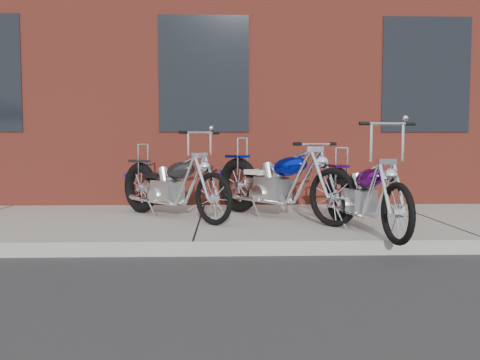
{
  "coord_description": "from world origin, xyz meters",
  "views": [
    {
      "loc": [
        0.31,
        -5.0,
        1.13
      ],
      "look_at": [
        0.5,
        0.8,
        0.71
      ],
      "focal_mm": 38.0,
      "sensor_mm": 36.0,
      "label": 1
    }
  ],
  "objects": [
    {
      "name": "ground",
      "position": [
        0.0,
        0.0,
        0.0
      ],
      "size": [
        120.0,
        120.0,
        0.0
      ],
      "primitive_type": "plane",
      "color": "#2C2D31",
      "rests_on": "ground"
    },
    {
      "name": "sidewalk",
      "position": [
        0.0,
        1.5,
        0.07
      ],
      "size": [
        22.0,
        3.0,
        0.15
      ],
      "primitive_type": "cube",
      "color": "gray",
      "rests_on": "ground"
    },
    {
      "name": "building_brick",
      "position": [
        0.0,
        8.0,
        4.0
      ],
      "size": [
        22.0,
        10.0,
        8.0
      ],
      "primitive_type": "cube",
      "color": "maroon",
      "rests_on": "ground"
    },
    {
      "name": "chopper_purple",
      "position": [
        1.84,
        0.55,
        0.53
      ],
      "size": [
        0.57,
        2.11,
        1.19
      ],
      "rotation": [
        0.0,
        0.0,
        -1.41
      ],
      "color": "black",
      "rests_on": "sidewalk"
    },
    {
      "name": "chopper_blue",
      "position": [
        1.01,
        1.55,
        0.58
      ],
      "size": [
        1.62,
        1.93,
        1.05
      ],
      "rotation": [
        0.0,
        0.0,
        -0.88
      ],
      "color": "black",
      "rests_on": "sidewalk"
    },
    {
      "name": "chopper_third",
      "position": [
        -0.38,
        1.62,
        0.55
      ],
      "size": [
        1.58,
        1.69,
        1.12
      ],
      "rotation": [
        0.0,
        0.0,
        -0.82
      ],
      "color": "black",
      "rests_on": "sidewalk"
    }
  ]
}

